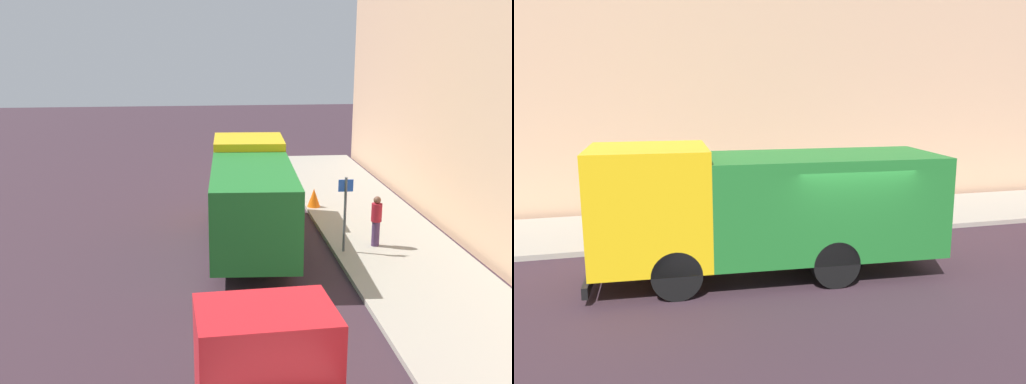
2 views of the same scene
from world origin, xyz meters
The scene contains 7 objects.
ground centered at (0.00, 0.00, 0.00)m, with size 80.00×80.00×0.00m, color #36242D.
sidewalk centered at (4.96, 0.00, 0.07)m, with size 3.93×30.00×0.14m, color #9F998C.
building_facade centered at (7.43, 0.00, 5.56)m, with size 0.50×30.00×11.11m, color tan.
large_utility_truck centered at (0.61, 1.69, 1.63)m, with size 2.77×7.87×2.98m.
pedestrian_walking centered at (4.36, 0.79, 0.98)m, with size 0.41×0.41×1.57m.
traffic_cone_orange centered at (3.29, 5.26, 0.49)m, with size 0.49×0.49×0.70m, color orange.
street_sign_post centered at (3.28, 0.40, 1.50)m, with size 0.44×0.08×2.28m.
Camera 1 is at (-0.98, -16.46, 6.48)m, focal length 42.64 mm.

